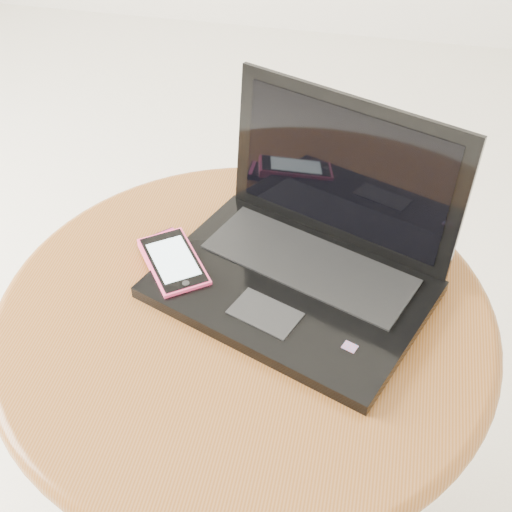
# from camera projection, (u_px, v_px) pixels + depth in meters

# --- Properties ---
(table) EXTENTS (0.69, 0.69, 0.55)m
(table) POSITION_uv_depth(u_px,v_px,m) (246.00, 364.00, 1.05)
(table) COLOR #4F2E14
(table) RESTS_ON ground
(laptop) EXTENTS (0.43, 0.39, 0.24)m
(laptop) POSITION_uv_depth(u_px,v_px,m) (306.00, 255.00, 0.99)
(laptop) COLOR black
(laptop) RESTS_ON table
(phone_black) EXTENTS (0.12, 0.12, 0.01)m
(phone_black) POSITION_uv_depth(u_px,v_px,m) (173.00, 258.00, 1.04)
(phone_black) COLOR black
(phone_black) RESTS_ON table
(phone_pink) EXTENTS (0.13, 0.14, 0.02)m
(phone_pink) POSITION_uv_depth(u_px,v_px,m) (174.00, 263.00, 1.01)
(phone_pink) COLOR #FF4077
(phone_pink) RESTS_ON phone_black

